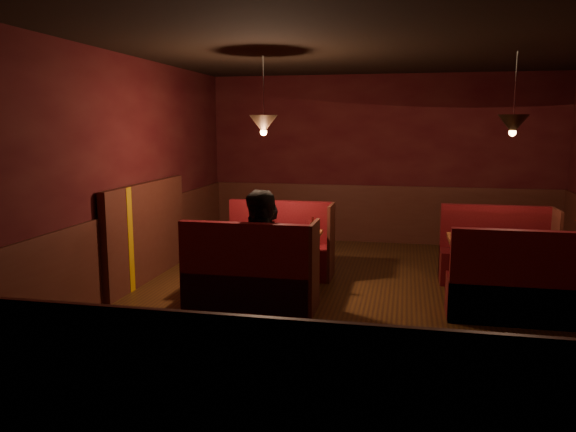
% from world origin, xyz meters
% --- Properties ---
extents(room, '(6.02, 7.02, 2.92)m').
position_xyz_m(room, '(-0.28, 0.04, 1.05)').
color(room, '#331C10').
rests_on(room, ground).
extents(main_table, '(1.35, 0.82, 0.94)m').
position_xyz_m(main_table, '(-1.26, 0.24, 0.56)').
color(main_table, brown).
rests_on(main_table, ground).
extents(main_bench_far, '(1.48, 0.53, 1.01)m').
position_xyz_m(main_bench_far, '(-1.25, 1.00, 0.32)').
color(main_bench_far, '#4A090E').
rests_on(main_bench_far, ground).
extents(main_bench_near, '(1.48, 0.53, 1.01)m').
position_xyz_m(main_bench_near, '(-1.25, -0.52, 0.32)').
color(main_bench_near, '#4A090E').
rests_on(main_bench_near, ground).
extents(second_table, '(1.27, 0.81, 0.72)m').
position_xyz_m(second_table, '(1.57, 0.42, 0.53)').
color(second_table, brown).
rests_on(second_table, ground).
extents(second_bench_far, '(1.41, 0.53, 1.01)m').
position_xyz_m(second_bench_far, '(1.60, 1.18, 0.32)').
color(second_bench_far, '#4A090E').
rests_on(second_bench_far, ground).
extents(second_bench_near, '(1.41, 0.53, 1.01)m').
position_xyz_m(second_bench_near, '(1.60, -0.34, 0.32)').
color(second_bench_near, '#4A090E').
rests_on(second_bench_near, ground).
extents(diner_a, '(0.55, 0.41, 1.39)m').
position_xyz_m(diner_a, '(-1.37, 0.83, 0.69)').
color(diner_a, black).
rests_on(diner_a, ground).
extents(diner_b, '(0.88, 0.72, 1.68)m').
position_xyz_m(diner_b, '(-1.11, -0.39, 0.84)').
color(diner_b, black).
rests_on(diner_b, ground).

